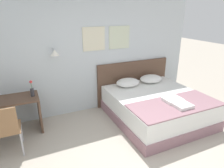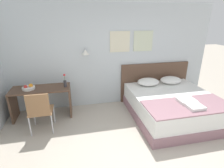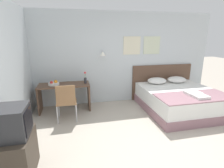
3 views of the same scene
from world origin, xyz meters
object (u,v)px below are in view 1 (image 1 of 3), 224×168
at_px(bed, 156,107).
at_px(desk, 2,111).
at_px(folded_towel_near_foot, 173,100).
at_px(desk_chair, 4,128).
at_px(folded_towel_mid_bed, 183,105).
at_px(flower_vase, 32,90).
at_px(headboard, 133,82).
at_px(throw_blanket, 176,105).
at_px(pillow_left, 128,82).
at_px(pillow_right, 151,79).

height_order(bed, desk, desk).
height_order(folded_towel_near_foot, desk_chair, desk_chair).
distance_m(folded_towel_mid_bed, desk, 3.38).
bearing_deg(flower_vase, desk_chair, -127.64).
height_order(headboard, throw_blanket, headboard).
relative_size(headboard, desk, 1.49).
distance_m(pillow_left, pillow_right, 0.66).
bearing_deg(desk, pillow_right, 0.45).
height_order(headboard, flower_vase, headboard).
bearing_deg(desk, desk_chair, -84.59).
bearing_deg(desk, folded_towel_near_foot, -20.25).
xyz_separation_m(headboard, flower_vase, (-2.47, -0.37, 0.31)).
bearing_deg(flower_vase, bed, -15.03).
bearing_deg(headboard, pillow_right, -43.14).
relative_size(bed, throw_blanket, 1.10).
bearing_deg(throw_blanket, folded_towel_mid_bed, -75.53).
bearing_deg(headboard, flower_vase, -171.54).
height_order(pillow_right, folded_towel_mid_bed, pillow_right).
bearing_deg(desk, throw_blanket, -22.77).
height_order(folded_towel_near_foot, folded_towel_mid_bed, same).
distance_m(desk, flower_vase, 0.66).
relative_size(headboard, pillow_left, 3.43).
xyz_separation_m(desk_chair, flower_vase, (0.50, 0.65, 0.32)).
xyz_separation_m(pillow_right, folded_towel_near_foot, (-0.29, -1.16, -0.03)).
distance_m(folded_towel_mid_bed, desk_chair, 3.10).
bearing_deg(headboard, folded_towel_near_foot, -88.49).
height_order(pillow_right, desk_chair, desk_chair).
height_order(pillow_right, throw_blanket, pillow_right).
bearing_deg(pillow_right, pillow_left, 180.00).
distance_m(bed, headboard, 1.06).
xyz_separation_m(folded_towel_mid_bed, desk, (-3.07, 1.41, -0.11)).
bearing_deg(pillow_left, flower_vase, -178.45).
height_order(pillow_left, folded_towel_mid_bed, pillow_left).
bearing_deg(flower_vase, headboard, 8.46).
bearing_deg(folded_towel_near_foot, pillow_right, 75.91).
bearing_deg(desk_chair, desk, 95.41).
bearing_deg(throw_blanket, desk_chair, 168.74).
bearing_deg(folded_towel_mid_bed, desk_chair, 166.32).
relative_size(pillow_right, folded_towel_mid_bed, 1.87).
relative_size(headboard, folded_towel_mid_bed, 6.42).
xyz_separation_m(throw_blanket, desk, (-3.04, 1.27, -0.07)).
bearing_deg(pillow_left, throw_blanket, -75.76).
height_order(pillow_left, pillow_right, same).
height_order(bed, pillow_left, pillow_left).
bearing_deg(flower_vase, folded_towel_mid_bed, -28.90).
xyz_separation_m(bed, throw_blanket, (0.00, -0.58, 0.31)).
distance_m(pillow_right, desk_chair, 3.38).
distance_m(pillow_right, folded_towel_near_foot, 1.20).
bearing_deg(bed, flower_vase, 164.97).
bearing_deg(headboard, pillow_left, -136.86).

